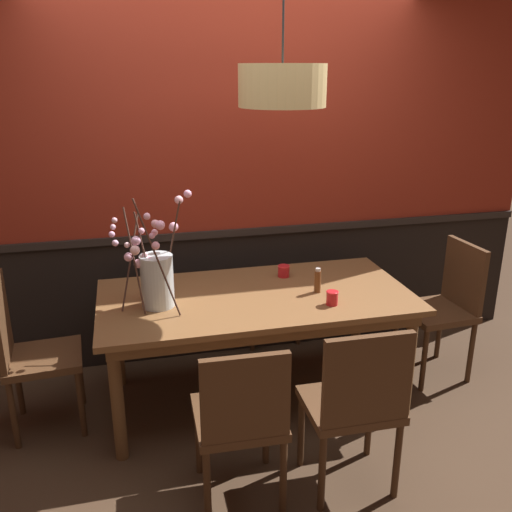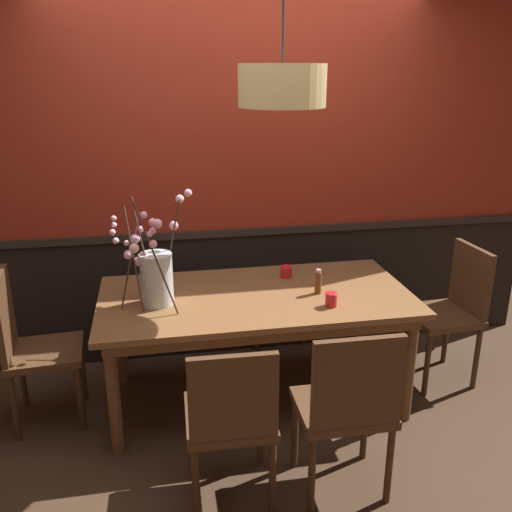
{
  "view_description": "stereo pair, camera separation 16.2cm",
  "coord_description": "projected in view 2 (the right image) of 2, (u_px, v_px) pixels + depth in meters",
  "views": [
    {
      "loc": [
        -0.73,
        -3.01,
        2.04
      ],
      "look_at": [
        0.0,
        0.0,
        0.98
      ],
      "focal_mm": 38.62,
      "sensor_mm": 36.0,
      "label": 1
    },
    {
      "loc": [
        -0.57,
        -3.04,
        2.04
      ],
      "look_at": [
        0.0,
        0.0,
        0.98
      ],
      "focal_mm": 38.62,
      "sensor_mm": 36.0,
      "label": 2
    }
  ],
  "objects": [
    {
      "name": "ground_plane",
      "position": [
        256.0,
        398.0,
        3.59
      ],
      "size": [
        24.0,
        24.0,
        0.0
      ],
      "primitive_type": "plane",
      "color": "#422D1E"
    },
    {
      "name": "back_wall",
      "position": [
        237.0,
        164.0,
        3.81
      ],
      "size": [
        4.51,
        0.14,
        2.83
      ],
      "color": "black",
      "rests_on": "ground"
    },
    {
      "name": "dining_table",
      "position": [
        256.0,
        306.0,
        3.38
      ],
      "size": [
        1.89,
        0.95,
        0.73
      ],
      "color": "brown",
      "rests_on": "ground"
    },
    {
      "name": "chair_head_east_end",
      "position": [
        452.0,
        306.0,
        3.67
      ],
      "size": [
        0.45,
        0.44,
        0.94
      ],
      "color": "#4C301C",
      "rests_on": "ground"
    },
    {
      "name": "chair_near_side_right",
      "position": [
        348.0,
        404.0,
        2.62
      ],
      "size": [
        0.45,
        0.4,
        0.92
      ],
      "color": "#4C301C",
      "rests_on": "ground"
    },
    {
      "name": "chair_far_side_right",
      "position": [
        273.0,
        270.0,
        4.29
      ],
      "size": [
        0.45,
        0.42,
        0.98
      ],
      "color": "#4C301C",
      "rests_on": "ground"
    },
    {
      "name": "chair_near_side_left",
      "position": [
        231.0,
        415.0,
        2.58
      ],
      "size": [
        0.43,
        0.44,
        0.88
      ],
      "color": "#4C301C",
      "rests_on": "ground"
    },
    {
      "name": "chair_head_west_end",
      "position": [
        30.0,
        343.0,
        3.2
      ],
      "size": [
        0.45,
        0.43,
        0.96
      ],
      "color": "#4C301C",
      "rests_on": "ground"
    },
    {
      "name": "vase_with_blossoms",
      "position": [
        156.0,
        276.0,
        3.16
      ],
      "size": [
        0.48,
        0.45,
        0.67
      ],
      "color": "silver",
      "rests_on": "dining_table"
    },
    {
      "name": "candle_holder_nearer_center",
      "position": [
        331.0,
        299.0,
        3.17
      ],
      "size": [
        0.07,
        0.07,
        0.08
      ],
      "color": "red",
      "rests_on": "dining_table"
    },
    {
      "name": "candle_holder_nearer_edge",
      "position": [
        286.0,
        271.0,
        3.61
      ],
      "size": [
        0.08,
        0.08,
        0.08
      ],
      "color": "red",
      "rests_on": "dining_table"
    },
    {
      "name": "condiment_bottle",
      "position": [
        318.0,
        282.0,
        3.34
      ],
      "size": [
        0.04,
        0.04,
        0.16
      ],
      "color": "brown",
      "rests_on": "dining_table"
    },
    {
      "name": "pendant_lamp",
      "position": [
        282.0,
        86.0,
        2.93
      ],
      "size": [
        0.47,
        0.47,
        1.0
      ],
      "color": "tan"
    }
  ]
}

